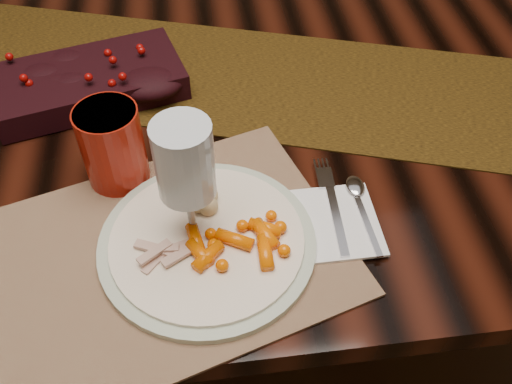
{
  "coord_description": "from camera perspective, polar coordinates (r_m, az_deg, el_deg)",
  "views": [
    {
      "loc": [
        -0.03,
        -0.8,
        1.38
      ],
      "look_at": [
        0.04,
        -0.28,
        0.8
      ],
      "focal_mm": 40.0,
      "sensor_mm": 36.0,
      "label": 1
    }
  ],
  "objects": [
    {
      "name": "turkey_shreds",
      "position": [
        0.76,
        -9.03,
        -5.79
      ],
      "size": [
        0.06,
        0.06,
        0.01
      ],
      "primitive_type": null,
      "rotation": [
        0.0,
        0.0,
        0.03
      ],
      "color": "gray",
      "rests_on": "dinner_plate"
    },
    {
      "name": "mashed_potatoes",
      "position": [
        0.8,
        -4.42,
        -0.17
      ],
      "size": [
        0.08,
        0.07,
        0.04
      ],
      "primitive_type": null,
      "rotation": [
        0.0,
        0.0,
        -0.1
      ],
      "color": "#BEB38B",
      "rests_on": "dinner_plate"
    },
    {
      "name": "red_cup",
      "position": [
        0.85,
        -14.15,
        4.51
      ],
      "size": [
        0.1,
        0.1,
        0.13
      ],
      "primitive_type": "cylinder",
      "rotation": [
        0.0,
        0.0,
        -0.09
      ],
      "color": "maroon",
      "rests_on": "placemat_main"
    },
    {
      "name": "centerpiece",
      "position": [
        1.04,
        -16.47,
        10.86
      ],
      "size": [
        0.35,
        0.24,
        0.06
      ],
      "primitive_type": null,
      "rotation": [
        0.0,
        0.0,
        0.25
      ],
      "color": "black",
      "rests_on": "table_runner"
    },
    {
      "name": "floor",
      "position": [
        1.6,
        -2.69,
        -12.07
      ],
      "size": [
        5.0,
        5.0,
        0.0
      ],
      "primitive_type": "plane",
      "color": "black",
      "rests_on": "ground"
    },
    {
      "name": "fork",
      "position": [
        0.82,
        7.8,
        -1.64
      ],
      "size": [
        0.03,
        0.16,
        0.0
      ],
      "primitive_type": null,
      "rotation": [
        0.0,
        0.0,
        -0.05
      ],
      "color": "#BABAC6",
      "rests_on": "napkin"
    },
    {
      "name": "dinner_plate",
      "position": [
        0.78,
        -4.91,
        -5.0
      ],
      "size": [
        0.3,
        0.3,
        0.02
      ],
      "primitive_type": "cylinder",
      "rotation": [
        0.0,
        0.0,
        -0.02
      ],
      "color": "#FFEBD0",
      "rests_on": "placemat_main"
    },
    {
      "name": "napkin",
      "position": [
        0.82,
        8.1,
        -2.98
      ],
      "size": [
        0.12,
        0.13,
        0.0
      ],
      "primitive_type": "cube",
      "rotation": [
        0.0,
        0.0,
        0.0
      ],
      "color": "white",
      "rests_on": "placemat_main"
    },
    {
      "name": "placemat_main",
      "position": [
        0.79,
        -9.41,
        -6.29
      ],
      "size": [
        0.57,
        0.48,
        0.0
      ],
      "primitive_type": "cube",
      "rotation": [
        0.0,
        0.0,
        0.3
      ],
      "color": "brown",
      "rests_on": "dining_table"
    },
    {
      "name": "baby_carrots",
      "position": [
        0.77,
        -2.53,
        -4.04
      ],
      "size": [
        0.13,
        0.12,
        0.02
      ],
      "primitive_type": null,
      "rotation": [
        0.0,
        0.0,
        0.26
      ],
      "color": "#F36300",
      "rests_on": "dinner_plate"
    },
    {
      "name": "wine_glass",
      "position": [
        0.72,
        -6.83,
        0.37
      ],
      "size": [
        0.09,
        0.09,
        0.21
      ],
      "primitive_type": null,
      "rotation": [
        0.0,
        0.0,
        0.24
      ],
      "color": "silver",
      "rests_on": "dining_table"
    },
    {
      "name": "table_runner",
      "position": [
        1.06,
        -1.62,
        11.25
      ],
      "size": [
        1.56,
        0.78,
        0.0
      ],
      "primitive_type": "cube",
      "rotation": [
        0.0,
        0.0,
        -0.32
      ],
      "color": "#40270E",
      "rests_on": "dining_table"
    },
    {
      "name": "dining_table",
      "position": [
        1.29,
        -3.27,
        -3.7
      ],
      "size": [
        1.8,
        1.0,
        0.75
      ],
      "primitive_type": "cube",
      "color": "black",
      "rests_on": "floor"
    },
    {
      "name": "spoon",
      "position": [
        0.83,
        10.71,
        -2.02
      ],
      "size": [
        0.03,
        0.14,
        0.0
      ],
      "primitive_type": null,
      "rotation": [
        0.0,
        0.0,
        0.05
      ],
      "color": "silver",
      "rests_on": "napkin"
    }
  ]
}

